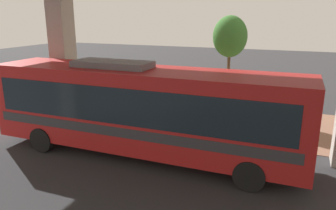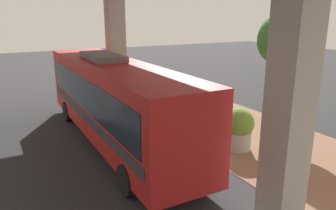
{
  "view_description": "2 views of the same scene",
  "coord_description": "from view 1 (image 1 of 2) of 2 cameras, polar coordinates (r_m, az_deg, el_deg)",
  "views": [
    {
      "loc": [
        13.09,
        4.26,
        5.31
      ],
      "look_at": [
        1.13,
        -0.54,
        1.73
      ],
      "focal_mm": 35.0,
      "sensor_mm": 36.0,
      "label": 1
    },
    {
      "loc": [
        6.8,
        11.49,
        5.25
      ],
      "look_at": [
        -0.13,
        -1.21,
        1.24
      ],
      "focal_mm": 35.0,
      "sensor_mm": 36.0,
      "label": 2
    }
  ],
  "objects": [
    {
      "name": "bus",
      "position": [
        12.29,
        -4.55,
        -0.31
      ],
      "size": [
        2.59,
        12.02,
        3.63
      ],
      "color": "#B21E1E",
      "rests_on": "ground"
    },
    {
      "name": "planter_front",
      "position": [
        15.43,
        4.51,
        -1.27
      ],
      "size": [
        1.49,
        1.49,
        1.75
      ],
      "color": "#ADA89E",
      "rests_on": "ground"
    },
    {
      "name": "sidewalk_strip",
      "position": [
        17.47,
        6.72,
        -2.25
      ],
      "size": [
        6.0,
        40.0,
        0.02
      ],
      "color": "#845B47",
      "rests_on": "ground"
    },
    {
      "name": "planter_middle",
      "position": [
        16.69,
        0.98,
        0.04
      ],
      "size": [
        1.28,
        1.28,
        1.69
      ],
      "color": "#ADA89E",
      "rests_on": "ground"
    },
    {
      "name": "fire_hydrant",
      "position": [
        16.77,
        -7.23,
        -1.28
      ],
      "size": [
        0.4,
        0.19,
        0.98
      ],
      "color": "red",
      "rests_on": "ground"
    },
    {
      "name": "planter_extra",
      "position": [
        15.43,
        12.73,
        -1.54
      ],
      "size": [
        1.23,
        1.23,
        1.72
      ],
      "color": "#ADA89E",
      "rests_on": "ground"
    },
    {
      "name": "planter_back",
      "position": [
        17.91,
        -4.57,
        0.8
      ],
      "size": [
        1.08,
        1.08,
        1.51
      ],
      "color": "#ADA89E",
      "rests_on": "ground"
    },
    {
      "name": "street_tree_near",
      "position": [
        18.24,
        10.75,
        11.56
      ],
      "size": [
        1.85,
        1.85,
        5.27
      ],
      "color": "brown",
      "rests_on": "ground"
    },
    {
      "name": "ground_plane",
      "position": [
        14.76,
        3.61,
        -5.6
      ],
      "size": [
        80.0,
        80.0,
        0.0
      ],
      "primitive_type": "plane",
      "color": "#2D2D30",
      "rests_on": "ground"
    }
  ]
}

